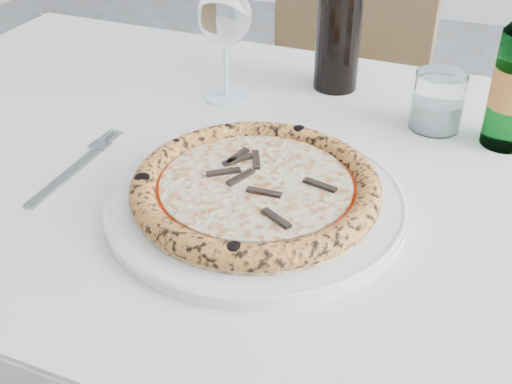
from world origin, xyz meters
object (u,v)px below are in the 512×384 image
at_px(chair_far, 335,84).
at_px(pizza, 256,187).
at_px(wine_bottle, 340,13).
at_px(tumbler, 437,105).
at_px(plate, 256,200).
at_px(wine_glass, 225,18).
at_px(dining_table, 279,226).

xyz_separation_m(chair_far, pizza, (0.08, -0.87, 0.25)).
xyz_separation_m(chair_far, wine_bottle, (0.10, -0.51, 0.34)).
bearing_deg(tumbler, plate, -123.30).
xyz_separation_m(plate, wine_bottle, (0.01, 0.36, 0.11)).
bearing_deg(plate, wine_glass, 117.25).
distance_m(pizza, wine_bottle, 0.37).
xyz_separation_m(dining_table, wine_glass, (-0.14, 0.16, 0.22)).
relative_size(dining_table, wine_glass, 7.83).
relative_size(chair_far, plate, 2.69).
xyz_separation_m(dining_table, tumbler, (0.18, 0.17, 0.13)).
xyz_separation_m(plate, tumbler, (0.18, 0.27, 0.03)).
xyz_separation_m(dining_table, plate, (-0.00, -0.10, 0.11)).
distance_m(plate, pizza, 0.02).
height_order(pizza, wine_glass, wine_glass).
bearing_deg(wine_glass, pizza, -62.75).
relative_size(chair_far, pizza, 3.27).
distance_m(dining_table, chair_far, 0.78).
bearing_deg(chair_far, tumbler, -66.63).
bearing_deg(wine_bottle, pizza, -92.03).
bearing_deg(chair_far, dining_table, -83.72).
distance_m(plate, wine_bottle, 0.37).
xyz_separation_m(pizza, wine_glass, (-0.14, 0.26, 0.10)).
relative_size(wine_glass, wine_bottle, 0.63).
xyz_separation_m(chair_far, tumbler, (0.26, -0.60, 0.26)).
distance_m(chair_far, wine_glass, 0.70).
relative_size(chair_far, wine_glass, 5.31).
distance_m(tumbler, wine_bottle, 0.20).
height_order(chair_far, pizza, chair_far).
relative_size(plate, wine_glass, 1.98).
bearing_deg(wine_glass, wine_bottle, 32.14).
xyz_separation_m(chair_far, wine_glass, (-0.05, -0.60, 0.35)).
bearing_deg(wine_bottle, tumbler, -28.92).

